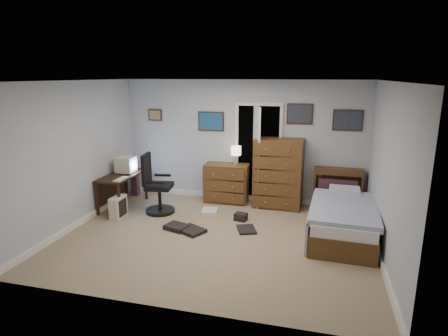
# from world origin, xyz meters

# --- Properties ---
(floor) EXTENTS (5.00, 4.00, 0.02)m
(floor) POSITION_xyz_m (0.00, 0.00, -0.01)
(floor) COLOR tan
(floor) RESTS_ON ground
(computer_desk) EXTENTS (0.55, 1.17, 0.67)m
(computer_desk) POSITION_xyz_m (-2.28, 0.95, 0.52)
(computer_desk) COLOR black
(computer_desk) RESTS_ON floor
(crt_monitor) EXTENTS (0.35, 0.33, 0.32)m
(crt_monitor) POSITION_xyz_m (-2.18, 1.10, 0.84)
(crt_monitor) COLOR beige
(crt_monitor) RESTS_ON computer_desk
(keyboard) EXTENTS (0.14, 0.36, 0.02)m
(keyboard) POSITION_xyz_m (-2.02, 0.60, 0.68)
(keyboard) COLOR beige
(keyboard) RESTS_ON computer_desk
(pc_tower) EXTENTS (0.19, 0.38, 0.40)m
(pc_tower) POSITION_xyz_m (-2.00, 0.40, 0.20)
(pc_tower) COLOR beige
(pc_tower) RESTS_ON floor
(office_chair) EXTENTS (0.63, 0.63, 1.15)m
(office_chair) POSITION_xyz_m (-1.42, 0.83, 0.45)
(office_chair) COLOR black
(office_chair) RESTS_ON floor
(media_stack) EXTENTS (0.16, 0.16, 0.76)m
(media_stack) POSITION_xyz_m (-2.32, 1.69, 0.38)
(media_stack) COLOR maroon
(media_stack) RESTS_ON floor
(low_dresser) EXTENTS (0.92, 0.49, 0.80)m
(low_dresser) POSITION_xyz_m (-0.27, 1.77, 0.40)
(low_dresser) COLOR brown
(low_dresser) RESTS_ON floor
(table_lamp) EXTENTS (0.21, 0.21, 0.39)m
(table_lamp) POSITION_xyz_m (-0.07, 1.77, 1.09)
(table_lamp) COLOR gold
(table_lamp) RESTS_ON low_dresser
(doorway) EXTENTS (0.96, 1.12, 2.05)m
(doorway) POSITION_xyz_m (0.35, 2.27, 1.00)
(doorway) COLOR black
(doorway) RESTS_ON floor
(tall_dresser) EXTENTS (0.97, 0.60, 1.38)m
(tall_dresser) POSITION_xyz_m (0.80, 1.75, 0.69)
(tall_dresser) COLOR brown
(tall_dresser) RESTS_ON floor
(headboard_bookcase) EXTENTS (0.92, 0.25, 0.83)m
(headboard_bookcase) POSITION_xyz_m (1.95, 1.86, 0.44)
(headboard_bookcase) COLOR brown
(headboard_bookcase) RESTS_ON floor
(bed) EXTENTS (1.12, 1.96, 0.63)m
(bed) POSITION_xyz_m (1.99, 0.54, 0.30)
(bed) COLOR brown
(bed) RESTS_ON floor
(wall_posters) EXTENTS (4.38, 0.04, 0.60)m
(wall_posters) POSITION_xyz_m (0.57, 1.98, 1.75)
(wall_posters) COLOR #331E11
(wall_posters) RESTS_ON floor
(floor_clutter) EXTENTS (1.61, 1.43, 0.14)m
(floor_clutter) POSITION_xyz_m (-0.30, 0.41, 0.04)
(floor_clutter) COLOR black
(floor_clutter) RESTS_ON floor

